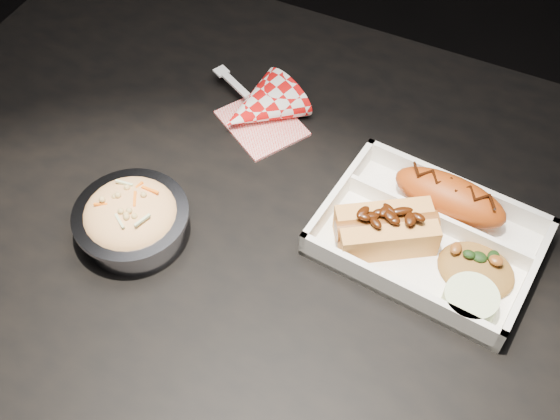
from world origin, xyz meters
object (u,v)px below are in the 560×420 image
object	(u,v)px
fried_pastry	(450,197)
hotdog	(386,228)
foil_coleslaw_cup	(132,219)
dining_table	(304,270)
napkin_fork	(258,109)
food_tray	(428,240)

from	to	relation	value
fried_pastry	hotdog	distance (m)	0.09
foil_coleslaw_cup	dining_table	bearing A→B (deg)	27.27
dining_table	napkin_fork	world-z (taller)	napkin_fork
foil_coleslaw_cup	napkin_fork	xyz separation A→B (m)	(0.04, 0.24, -0.01)
napkin_fork	dining_table	bearing A→B (deg)	-19.70
dining_table	food_tray	xyz separation A→B (m)	(0.14, 0.04, 0.10)
foil_coleslaw_cup	napkin_fork	bearing A→B (deg)	79.60
food_tray	napkin_fork	distance (m)	0.30
hotdog	foil_coleslaw_cup	distance (m)	0.30
foil_coleslaw_cup	napkin_fork	world-z (taller)	same
food_tray	fried_pastry	world-z (taller)	fried_pastry
fried_pastry	napkin_fork	size ratio (longest dim) A/B	0.83
fried_pastry	napkin_fork	bearing A→B (deg)	170.07
dining_table	napkin_fork	distance (m)	0.23
napkin_fork	food_tray	bearing A→B (deg)	6.54
dining_table	foil_coleslaw_cup	world-z (taller)	foil_coleslaw_cup
dining_table	napkin_fork	bearing A→B (deg)	133.19
food_tray	napkin_fork	bearing A→B (deg)	165.11
dining_table	foil_coleslaw_cup	bearing A→B (deg)	-152.73
fried_pastry	hotdog	size ratio (longest dim) A/B	1.12
dining_table	hotdog	xyz separation A→B (m)	(0.09, 0.02, 0.12)
hotdog	dining_table	bearing A→B (deg)	160.17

